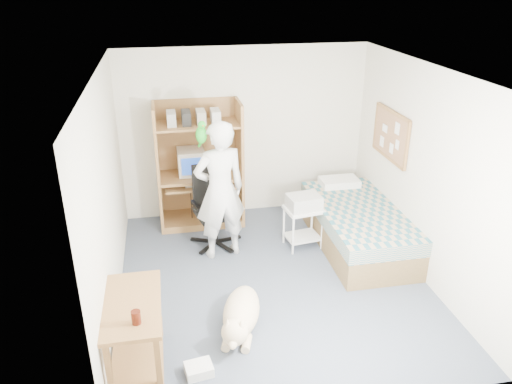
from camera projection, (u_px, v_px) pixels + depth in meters
floor at (273, 280)px, 6.05m from camera, size 4.00×4.00×0.00m
wall_back at (244, 133)px, 7.33m from camera, size 3.60×0.02×2.50m
wall_right at (424, 174)px, 5.85m from camera, size 0.02×4.00×2.50m
wall_left at (107, 198)px, 5.23m from camera, size 0.02×4.00×2.50m
ceiling at (276, 72)px, 5.03m from camera, size 3.60×4.00×0.02m
computer_hutch at (200, 170)px, 7.15m from camera, size 1.20×0.63×1.80m
bed at (357, 226)px, 6.70m from camera, size 1.02×2.02×0.66m
side_desk at (135, 326)px, 4.50m from camera, size 0.50×1.00×0.75m
corkboard at (391, 135)px, 6.57m from camera, size 0.04×0.94×0.66m
office_chair at (214, 217)px, 6.72m from camera, size 0.62×0.62×1.10m
person at (220, 191)px, 6.25m from camera, size 0.74×0.57×1.82m
parrot at (201, 133)px, 5.92m from camera, size 0.13×0.23×0.37m
dog at (241, 314)px, 5.14m from camera, size 0.59×1.13×0.43m
printer_cart at (303, 221)px, 6.65m from camera, size 0.53×0.45×0.57m
printer at (304, 202)px, 6.53m from camera, size 0.46×0.38×0.18m
crt_monitor at (191, 162)px, 7.09m from camera, size 0.38×0.41×0.36m
keyboard at (200, 183)px, 7.07m from camera, size 0.46×0.20×0.03m
pencil_cup at (226, 170)px, 7.14m from camera, size 0.08×0.08×0.12m
drink_glass at (136, 317)px, 4.12m from camera, size 0.08×0.08×0.12m
floor_box_a at (199, 369)px, 4.62m from camera, size 0.28×0.24×0.10m
floor_box_b at (149, 345)px, 4.94m from camera, size 0.20×0.24×0.08m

